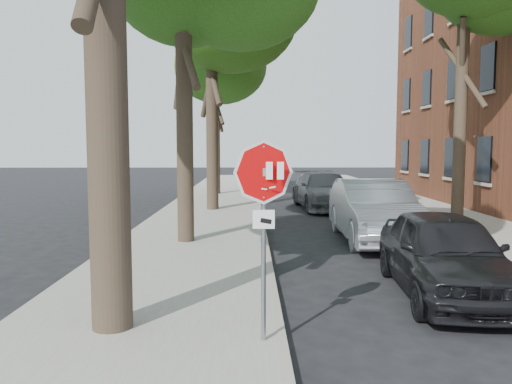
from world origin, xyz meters
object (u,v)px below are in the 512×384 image
(car_a, at_px, (445,253))
(car_b, at_px, (374,211))
(tree_mid_b, at_px, (211,13))
(car_c, at_px, (324,190))
(tree_right, at_px, (462,5))
(stop_sign, at_px, (264,201))
(tree_far, at_px, (216,62))

(car_a, relative_size, car_b, 0.85)
(tree_mid_b, bearing_deg, car_c, 10.80)
(car_a, xyz_separation_m, car_c, (-0.27, 12.64, 0.03))
(car_a, bearing_deg, tree_right, 70.94)
(stop_sign, relative_size, tree_right, 0.28)
(stop_sign, distance_m, tree_mid_b, 15.48)
(tree_mid_b, distance_m, tree_far, 7.04)
(tree_mid_b, relative_size, car_c, 1.91)
(tree_right, bearing_deg, tree_far, 128.34)
(tree_mid_b, bearing_deg, stop_sign, -83.05)
(tree_right, height_order, car_b, tree_right)
(tree_far, relative_size, car_b, 1.78)
(car_b, xyz_separation_m, car_c, (-0.27, 7.51, -0.07))
(tree_mid_b, bearing_deg, tree_right, -25.52)
(car_b, distance_m, car_c, 7.51)
(stop_sign, bearing_deg, car_b, 66.38)
(tree_mid_b, relative_size, tree_right, 1.11)
(car_a, relative_size, car_c, 0.81)
(stop_sign, xyz_separation_m, tree_right, (6.68, 10.14, 5.26))
(car_c, bearing_deg, tree_right, -57.18)
(tree_far, bearing_deg, car_a, -74.13)
(stop_sign, relative_size, car_b, 0.50)
(tree_far, height_order, car_a, tree_far)
(tree_mid_b, bearing_deg, tree_far, 92.44)
(stop_sign, distance_m, car_b, 8.31)
(tree_far, xyz_separation_m, car_a, (5.32, -18.72, -6.46))
(stop_sign, xyz_separation_m, car_c, (3.03, 15.05, -1.16))
(tree_mid_b, height_order, car_a, tree_mid_b)
(car_c, bearing_deg, stop_sign, -105.14)
(car_a, bearing_deg, car_b, 94.58)
(tree_far, bearing_deg, tree_right, -51.66)
(stop_sign, relative_size, tree_mid_b, 0.25)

